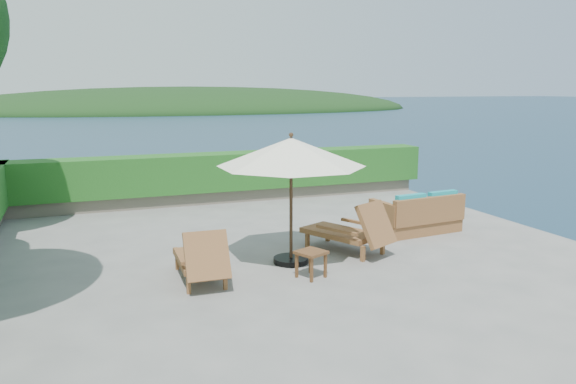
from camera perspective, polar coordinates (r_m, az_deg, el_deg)
name	(u,v)px	position (r m, az deg, el deg)	size (l,w,h in m)	color
ground	(288,259)	(10.48, 0.01, -6.78)	(12.00, 12.00, 0.00)	gray
foundation	(288,337)	(11.04, 0.01, -14.48)	(12.00, 12.00, 3.00)	#544C42
offshore_island	(190,111)	(152.18, -9.95, 8.15)	(126.00, 57.60, 12.60)	black
planter_wall_far	(217,195)	(15.65, -7.25, -0.35)	(12.00, 0.60, 0.36)	#6F6859
hedge_far	(216,172)	(15.54, -7.31, 2.07)	(12.40, 0.90, 1.00)	#174B15
patio_umbrella	(291,153)	(9.82, 0.32, 3.94)	(3.47, 3.47, 2.36)	black
lounge_left	(201,258)	(9.26, -8.81, -6.69)	(0.79, 1.68, 0.96)	brown
lounge_right	(351,230)	(10.81, 6.45, -3.90)	(1.46, 1.96, 1.05)	brown
side_table	(311,256)	(9.38, 2.36, -6.49)	(0.57, 0.57, 0.46)	brown
wicker_loveseat	(418,216)	(12.58, 13.06, -2.41)	(1.98, 1.16, 0.93)	brown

